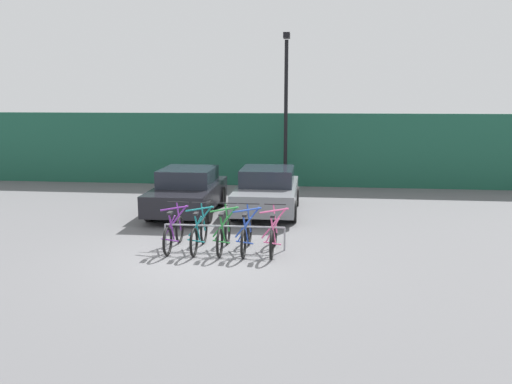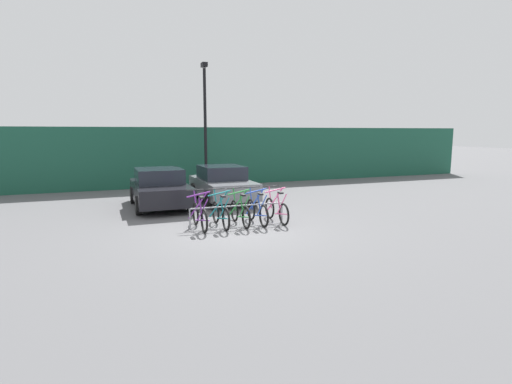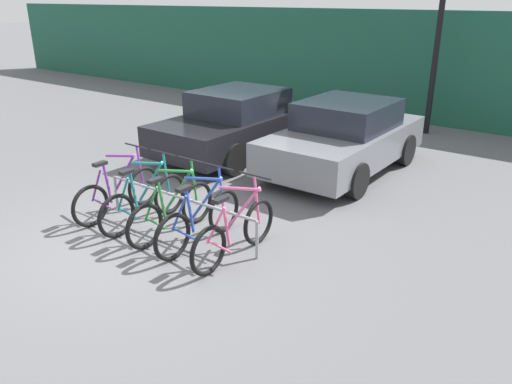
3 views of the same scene
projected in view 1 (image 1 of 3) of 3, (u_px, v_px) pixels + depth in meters
ground_plane at (206, 257)px, 11.24m from camera, size 120.00×120.00×0.00m
hoarding_wall at (254, 150)px, 20.25m from camera, size 36.00×0.16×2.93m
bike_rack at (224, 229)px, 11.78m from camera, size 2.91×0.04×0.57m
bicycle_purple at (174, 233)px, 11.78m from camera, size 0.68×1.71×1.05m
bicycle_teal at (199, 234)px, 11.71m from camera, size 0.68×1.71×1.05m
bicycle_green at (224, 235)px, 11.65m from camera, size 0.68×1.71×1.05m
bicycle_blue at (246, 235)px, 11.59m from camera, size 0.68×1.71×1.05m
bicycle_pink at (274, 236)px, 11.52m from camera, size 0.68×1.71×1.05m
car_black at (188, 191)px, 15.43m from camera, size 1.91×3.96×1.40m
car_grey at (267, 191)px, 15.48m from camera, size 1.91×3.92×1.40m
lamp_post at (286, 104)px, 18.79m from camera, size 0.24×0.44×5.89m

